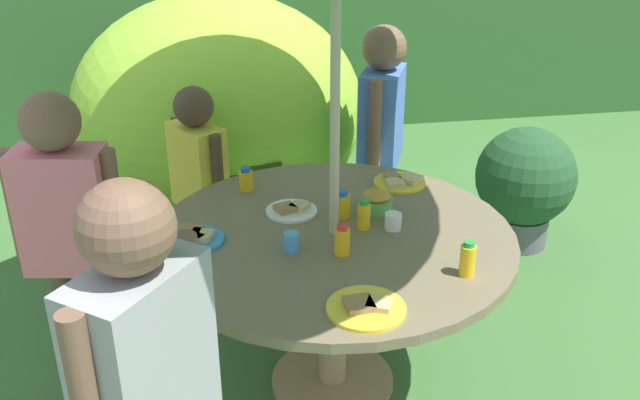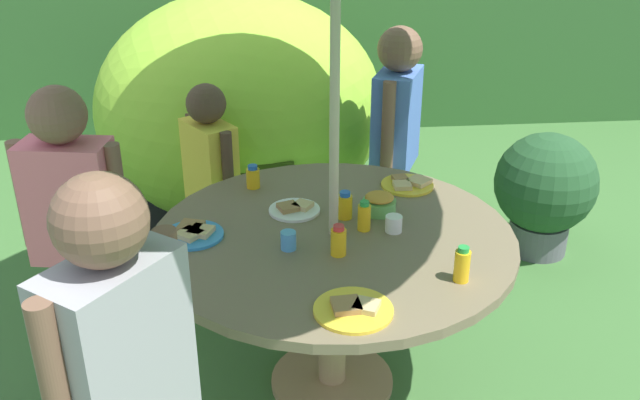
% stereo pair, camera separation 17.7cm
% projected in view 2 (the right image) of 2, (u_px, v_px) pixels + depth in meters
% --- Properties ---
extents(ground_plane, '(10.00, 10.00, 0.02)m').
position_uv_depth(ground_plane, '(332.00, 385.00, 3.00)').
color(ground_plane, '#3D6B33').
extents(hedge_backdrop, '(9.00, 0.70, 2.01)m').
position_uv_depth(hedge_backdrop, '(287.00, 0.00, 5.70)').
color(hedge_backdrop, '#33602D').
rests_on(hedge_backdrop, ground_plane).
extents(garden_table, '(1.39, 1.39, 0.73)m').
position_uv_depth(garden_table, '(333.00, 259.00, 2.73)').
color(garden_table, tan).
rests_on(garden_table, ground_plane).
extents(wooden_chair, '(0.63, 0.59, 1.08)m').
position_uv_depth(wooden_chair, '(247.00, 143.00, 3.92)').
color(wooden_chair, brown).
rests_on(wooden_chair, ground_plane).
extents(dome_tent, '(2.07, 2.07, 1.35)m').
position_uv_depth(dome_tent, '(240.00, 106.00, 4.30)').
color(dome_tent, '#8CC633').
rests_on(dome_tent, ground_plane).
extents(potted_plant, '(0.56, 0.56, 0.70)m').
position_uv_depth(potted_plant, '(545.00, 188.00, 3.87)').
color(potted_plant, '#595960').
rests_on(potted_plant, ground_plane).
extents(child_in_blue_shirt, '(0.31, 0.41, 1.31)m').
position_uv_depth(child_in_blue_shirt, '(396.00, 120.00, 3.55)').
color(child_in_blue_shirt, '#3F3F47').
rests_on(child_in_blue_shirt, ground_plane).
extents(child_in_yellow_shirt, '(0.29, 0.33, 1.10)m').
position_uv_depth(child_in_yellow_shirt, '(210.00, 164.00, 3.36)').
color(child_in_yellow_shirt, '#3F3F47').
rests_on(child_in_yellow_shirt, ground_plane).
extents(child_in_pink_shirt, '(0.43, 0.24, 1.29)m').
position_uv_depth(child_in_pink_shirt, '(72.00, 202.00, 2.71)').
color(child_in_pink_shirt, brown).
rests_on(child_in_pink_shirt, ground_plane).
extents(child_in_grey_shirt, '(0.37, 0.40, 1.37)m').
position_uv_depth(child_in_grey_shirt, '(120.00, 351.00, 1.80)').
color(child_in_grey_shirt, '#3F3F47').
rests_on(child_in_grey_shirt, ground_plane).
extents(snack_bowl, '(0.14, 0.14, 0.08)m').
position_uv_depth(snack_bowl, '(379.00, 203.00, 2.83)').
color(snack_bowl, '#66B259').
rests_on(snack_bowl, garden_table).
extents(plate_far_left, '(0.26, 0.26, 0.03)m').
position_uv_depth(plate_far_left, '(354.00, 309.00, 2.21)').
color(plate_far_left, yellow).
rests_on(plate_far_left, garden_table).
extents(plate_mid_right, '(0.23, 0.23, 0.03)m').
position_uv_depth(plate_mid_right, '(193.00, 233.00, 2.65)').
color(plate_mid_right, '#338CD8').
rests_on(plate_mid_right, garden_table).
extents(plate_far_right, '(0.23, 0.23, 0.03)m').
position_uv_depth(plate_far_right, '(408.00, 184.00, 3.07)').
color(plate_far_right, yellow).
rests_on(plate_far_right, garden_table).
extents(plate_center_back, '(0.21, 0.21, 0.03)m').
position_uv_depth(plate_center_back, '(295.00, 209.00, 2.85)').
color(plate_center_back, white).
rests_on(plate_center_back, garden_table).
extents(juice_bottle_near_left, '(0.06, 0.06, 0.12)m').
position_uv_depth(juice_bottle_near_left, '(338.00, 241.00, 2.51)').
color(juice_bottle_near_left, yellow).
rests_on(juice_bottle_near_left, garden_table).
extents(juice_bottle_near_right, '(0.05, 0.05, 0.12)m').
position_uv_depth(juice_bottle_near_right, '(364.00, 216.00, 2.68)').
color(juice_bottle_near_right, yellow).
rests_on(juice_bottle_near_right, garden_table).
extents(juice_bottle_center_front, '(0.05, 0.05, 0.13)m').
position_uv_depth(juice_bottle_center_front, '(462.00, 265.00, 2.35)').
color(juice_bottle_center_front, yellow).
rests_on(juice_bottle_center_front, garden_table).
extents(juice_bottle_mid_left, '(0.06, 0.06, 0.11)m').
position_uv_depth(juice_bottle_mid_left, '(345.00, 206.00, 2.78)').
color(juice_bottle_mid_left, yellow).
rests_on(juice_bottle_mid_left, garden_table).
extents(juice_bottle_front_edge, '(0.06, 0.06, 0.10)m').
position_uv_depth(juice_bottle_front_edge, '(253.00, 177.00, 3.04)').
color(juice_bottle_front_edge, yellow).
rests_on(juice_bottle_front_edge, garden_table).
extents(cup_near, '(0.06, 0.06, 0.07)m').
position_uv_depth(cup_near, '(288.00, 240.00, 2.56)').
color(cup_near, '#4C99D8').
rests_on(cup_near, garden_table).
extents(cup_far, '(0.07, 0.07, 0.06)m').
position_uv_depth(cup_far, '(394.00, 224.00, 2.68)').
color(cup_far, white).
rests_on(cup_far, garden_table).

